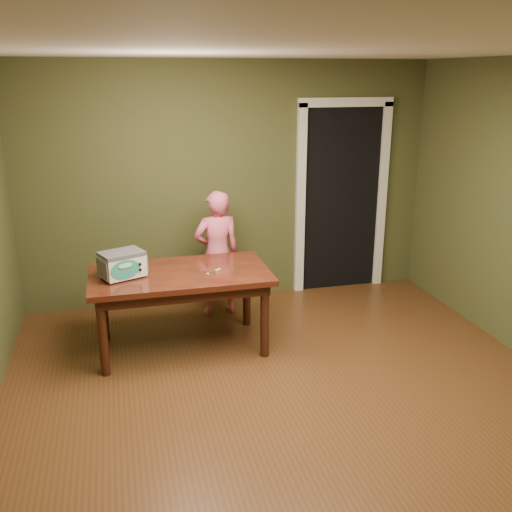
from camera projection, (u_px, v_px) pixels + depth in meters
name	position (u px, v px, depth m)	size (l,w,h in m)	color
floor	(299.00, 414.00, 4.29)	(5.00, 5.00, 0.00)	#553018
room_shell	(305.00, 191.00, 3.77)	(4.52, 5.02, 2.61)	#3D4424
doorway	(332.00, 195.00, 6.84)	(1.10, 0.66, 2.25)	black
dining_table	(180.00, 282.00, 5.15)	(1.60, 0.90, 0.75)	#33110B
toy_oven	(122.00, 264.00, 4.94)	(0.44, 0.37, 0.23)	#4C4F54
baking_pan	(210.00, 271.00, 5.10)	(0.10, 0.10, 0.02)	silver
spatula	(214.00, 271.00, 5.12)	(0.18, 0.03, 0.01)	#F0CD68
child	(217.00, 253.00, 5.93)	(0.48, 0.32, 1.33)	#F06282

